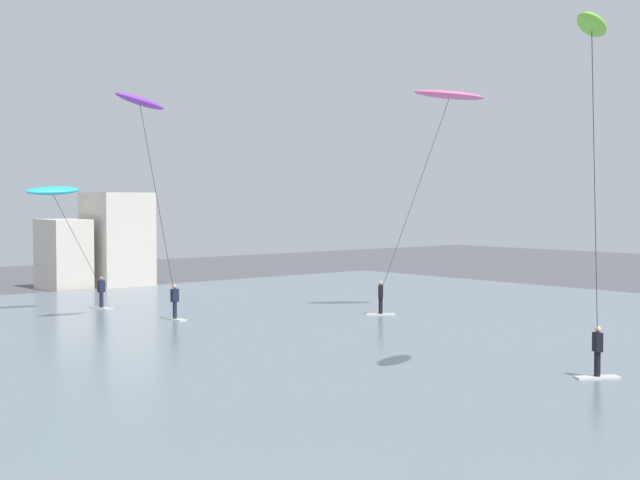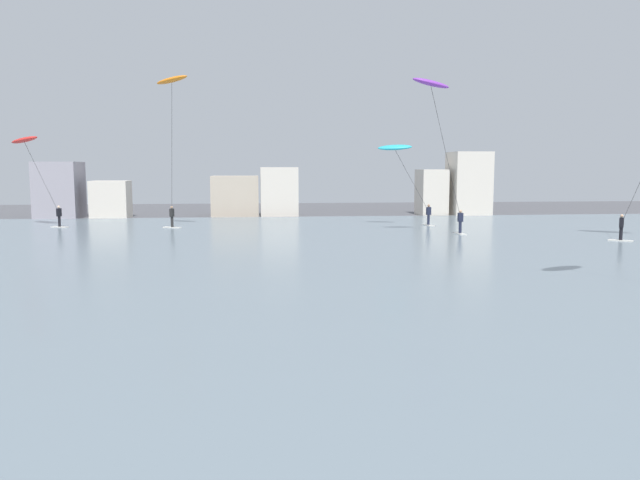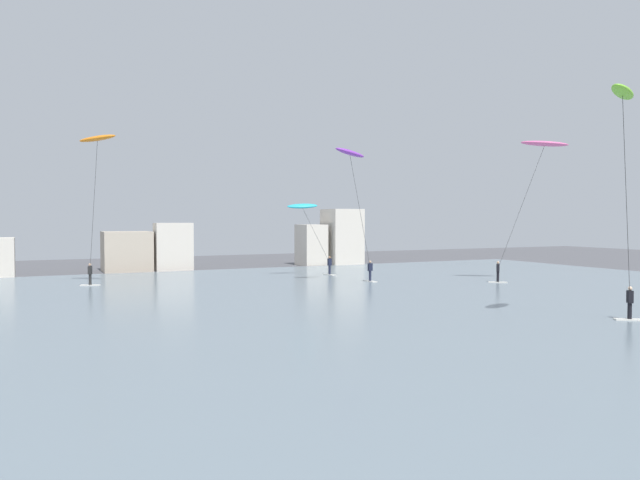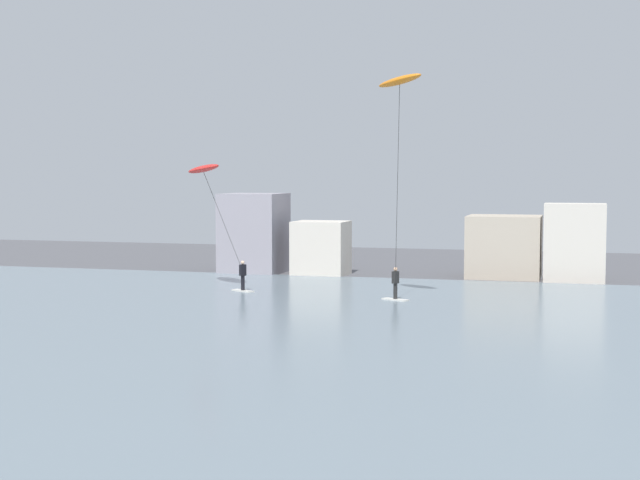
# 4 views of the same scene
# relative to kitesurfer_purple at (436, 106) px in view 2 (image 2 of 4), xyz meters

# --- Properties ---
(water_bay) EXTENTS (84.00, 52.00, 0.10)m
(water_bay) POSITION_rel_kitesurfer_purple_xyz_m (-12.15, -8.39, -8.49)
(water_bay) COLOR slate
(water_bay) RESTS_ON ground
(far_shore_buildings) EXTENTS (42.03, 5.56, 6.11)m
(far_shore_buildings) POSITION_rel_kitesurfer_purple_xyz_m (-9.88, 19.45, -6.13)
(far_shore_buildings) COLOR gray
(far_shore_buildings) RESTS_ON ground
(kitesurfer_purple) EXTENTS (4.23, 2.85, 10.28)m
(kitesurfer_purple) POSITION_rel_kitesurfer_purple_xyz_m (0.00, 0.00, 0.00)
(kitesurfer_purple) COLOR silver
(kitesurfer_purple) RESTS_ON water_bay
(kitesurfer_cyan) EXTENTS (4.60, 2.20, 6.36)m
(kitesurfer_cyan) POSITION_rel_kitesurfer_purple_xyz_m (-0.61, 7.14, -3.15)
(kitesurfer_cyan) COLOR silver
(kitesurfer_cyan) RESTS_ON water_bay
(kitesurfer_red) EXTENTS (4.65, 3.36, 6.96)m
(kitesurfer_red) POSITION_rel_kitesurfer_purple_xyz_m (-28.46, 9.27, -2.34)
(kitesurfer_red) COLOR silver
(kitesurfer_red) RESTS_ON water_bay
(kitesurfer_orange) EXTENTS (2.82, 3.40, 11.06)m
(kitesurfer_orange) POSITION_rel_kitesurfer_purple_xyz_m (-17.39, 6.43, 1.04)
(kitesurfer_orange) COLOR silver
(kitesurfer_orange) RESTS_ON water_bay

